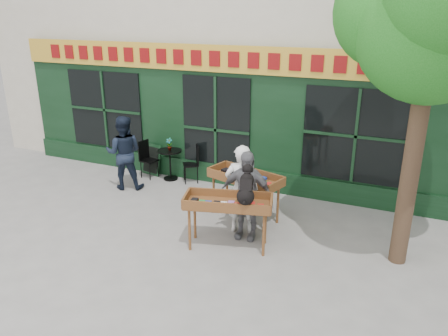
# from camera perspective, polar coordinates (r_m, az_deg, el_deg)

# --- Properties ---
(ground) EXTENTS (80.00, 80.00, 0.00)m
(ground) POSITION_cam_1_polar(r_m,az_deg,el_deg) (8.94, -7.18, -6.98)
(ground) COLOR slate
(ground) RESTS_ON ground
(street_tree) EXTENTS (3.05, 2.90, 5.60)m
(street_tree) POSITION_cam_1_polar(r_m,az_deg,el_deg) (7.17, 26.35, 18.66)
(street_tree) COLOR #382619
(street_tree) RESTS_ON ground
(book_cart_center) EXTENTS (1.61, 0.98, 0.99)m
(book_cart_center) POSITION_cam_1_polar(r_m,az_deg,el_deg) (7.64, 0.53, -4.85)
(book_cart_center) COLOR brown
(book_cart_center) RESTS_ON ground
(dog) EXTENTS (0.48, 0.67, 0.60)m
(dog) POSITION_cam_1_polar(r_m,az_deg,el_deg) (7.29, 2.93, -2.12)
(dog) COLOR black
(dog) RESTS_ON book_cart_center
(woman) EXTENTS (0.72, 0.56, 1.73)m
(woman) POSITION_cam_1_polar(r_m,az_deg,el_deg) (8.17, 2.31, -2.80)
(woman) COLOR white
(woman) RESTS_ON ground
(book_cart_right) EXTENTS (1.61, 1.02, 0.99)m
(book_cart_right) POSITION_cam_1_polar(r_m,az_deg,el_deg) (8.73, 2.79, -1.59)
(book_cart_right) COLOR brown
(book_cart_right) RESTS_ON ground
(man_right) EXTENTS (1.02, 0.48, 1.70)m
(man_right) POSITION_cam_1_polar(r_m,az_deg,el_deg) (7.98, 2.90, -3.56)
(man_right) COLOR #5B5B60
(man_right) RESTS_ON ground
(bistro_table) EXTENTS (0.60, 0.60, 0.76)m
(bistro_table) POSITION_cam_1_polar(r_m,az_deg,el_deg) (10.92, -7.08, 1.21)
(bistro_table) COLOR black
(bistro_table) RESTS_ON ground
(bistro_chair_left) EXTENTS (0.43, 0.42, 0.95)m
(bistro_chair_left) POSITION_cam_1_polar(r_m,az_deg,el_deg) (11.17, -10.12, 1.57)
(bistro_chair_left) COLOR black
(bistro_chair_left) RESTS_ON ground
(bistro_chair_right) EXTENTS (0.50, 0.50, 0.95)m
(bistro_chair_right) POSITION_cam_1_polar(r_m,az_deg,el_deg) (10.71, -3.92, 1.02)
(bistro_chair_right) COLOR black
(bistro_chair_right) RESTS_ON ground
(potted_plant) EXTENTS (0.17, 0.12, 0.32)m
(potted_plant) POSITION_cam_1_polar(r_m,az_deg,el_deg) (10.80, -7.16, 3.11)
(potted_plant) COLOR gray
(potted_plant) RESTS_ON bistro_table
(man_left) EXTENTS (1.05, 0.95, 1.76)m
(man_left) POSITION_cam_1_polar(r_m,az_deg,el_deg) (10.47, -12.95, 1.96)
(man_left) COLOR black
(man_left) RESTS_ON ground
(chalkboard) EXTENTS (0.59, 0.29, 0.79)m
(chalkboard) POSITION_cam_1_polar(r_m,az_deg,el_deg) (11.38, -9.48, 1.11)
(chalkboard) COLOR black
(chalkboard) RESTS_ON ground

